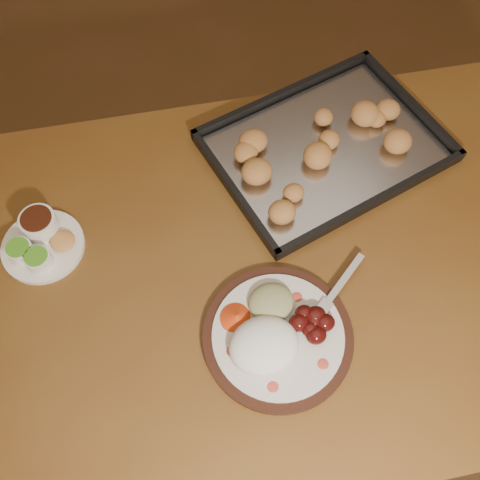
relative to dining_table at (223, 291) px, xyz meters
name	(u,v)px	position (x,y,z in m)	size (l,w,h in m)	color
ground	(253,318)	(0.13, 0.14, -0.65)	(4.00, 4.00, 0.00)	brown
dining_table	(223,291)	(0.00, 0.00, 0.00)	(1.61, 1.11, 0.75)	brown
dinner_plate	(275,334)	(0.05, -0.16, 0.12)	(0.36, 0.28, 0.07)	black
condiment_saucer	(40,241)	(-0.33, 0.18, 0.12)	(0.17, 0.17, 0.06)	white
baking_tray	(326,146)	(0.32, 0.21, 0.11)	(0.56, 0.46, 0.05)	black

